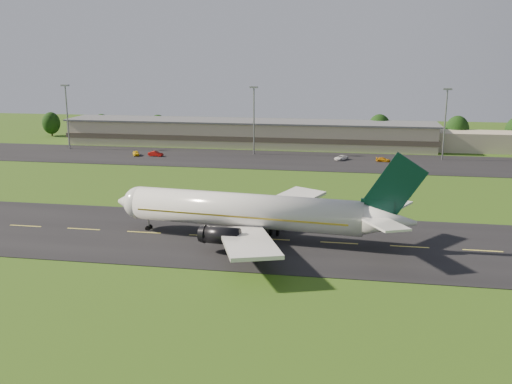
% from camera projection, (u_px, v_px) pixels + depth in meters
% --- Properties ---
extents(ground, '(360.00, 360.00, 0.00)m').
position_uv_depth(ground, '(144.00, 233.00, 97.08)').
color(ground, '#264511').
rests_on(ground, ground).
extents(taxiway, '(220.00, 30.00, 0.10)m').
position_uv_depth(taxiway, '(144.00, 233.00, 97.07)').
color(taxiway, black).
rests_on(taxiway, ground).
extents(apron, '(260.00, 30.00, 0.10)m').
position_uv_depth(apron, '(232.00, 158.00, 166.02)').
color(apron, black).
rests_on(apron, ground).
extents(airliner, '(51.26, 41.98, 15.57)m').
position_uv_depth(airliner, '(251.00, 212.00, 92.85)').
color(airliner, white).
rests_on(airliner, ground).
extents(terminal, '(145.00, 16.00, 8.40)m').
position_uv_depth(terminal, '(267.00, 134.00, 187.20)').
color(terminal, tan).
rests_on(terminal, ground).
extents(light_mast_west, '(2.40, 1.20, 20.35)m').
position_uv_depth(light_mast_west, '(67.00, 109.00, 179.74)').
color(light_mast_west, gray).
rests_on(light_mast_west, ground).
extents(light_mast_centre, '(2.40, 1.20, 20.35)m').
position_uv_depth(light_mast_centre, '(254.00, 112.00, 169.86)').
color(light_mast_centre, gray).
rests_on(light_mast_centre, ground).
extents(light_mast_east, '(2.40, 1.20, 20.35)m').
position_uv_depth(light_mast_east, '(446.00, 115.00, 160.81)').
color(light_mast_east, gray).
rests_on(light_mast_east, ground).
extents(tree_line, '(199.38, 9.07, 10.52)m').
position_uv_depth(tree_line, '(380.00, 129.00, 189.92)').
color(tree_line, black).
rests_on(tree_line, ground).
extents(service_vehicle_a, '(3.43, 4.48, 1.42)m').
position_uv_depth(service_vehicle_a, '(136.00, 153.00, 169.96)').
color(service_vehicle_a, '#E1B50D').
rests_on(service_vehicle_a, apron).
extents(service_vehicle_b, '(4.61, 2.11, 1.46)m').
position_uv_depth(service_vehicle_b, '(156.00, 154.00, 168.98)').
color(service_vehicle_b, '#990D0A').
rests_on(service_vehicle_b, apron).
extents(service_vehicle_c, '(4.49, 5.03, 1.30)m').
position_uv_depth(service_vehicle_c, '(341.00, 158.00, 162.98)').
color(service_vehicle_c, white).
rests_on(service_vehicle_c, apron).
extents(service_vehicle_d, '(4.20, 2.02, 1.18)m').
position_uv_depth(service_vehicle_d, '(383.00, 160.00, 160.42)').
color(service_vehicle_d, orange).
rests_on(service_vehicle_d, apron).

